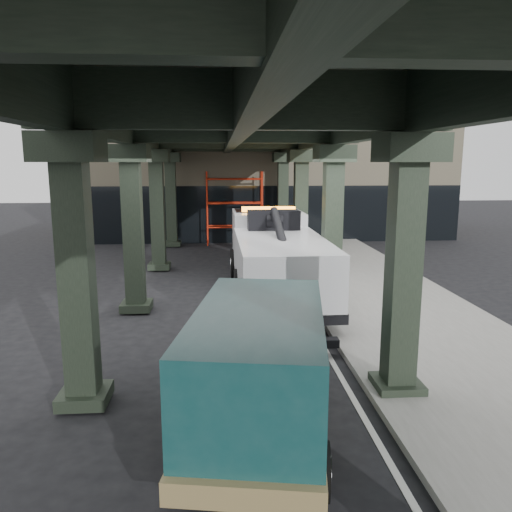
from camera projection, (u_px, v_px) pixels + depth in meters
name	position (u px, v px, depth m)	size (l,w,h in m)	color
ground	(252.00, 330.00, 13.56)	(90.00, 90.00, 0.00)	black
sidewalk	(389.00, 304.00, 15.83)	(5.00, 40.00, 0.15)	gray
lane_stripe	(302.00, 308.00, 15.64)	(0.12, 38.00, 0.01)	silver
viaduct	(233.00, 129.00, 14.48)	(7.40, 32.00, 6.40)	black
building	(262.00, 170.00, 32.56)	(22.00, 10.00, 8.00)	#C6B793
scaffolding	(235.00, 206.00, 27.52)	(3.08, 0.88, 4.00)	red
tow_truck	(275.00, 254.00, 16.72)	(2.89, 9.30, 3.03)	black
towed_van	(260.00, 363.00, 8.36)	(2.93, 5.69, 2.20)	#123F40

